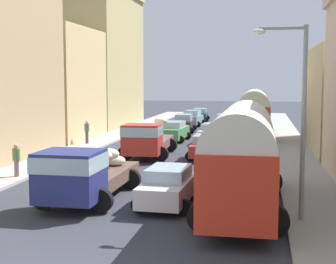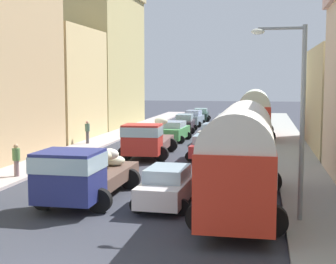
# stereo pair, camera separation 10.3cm
# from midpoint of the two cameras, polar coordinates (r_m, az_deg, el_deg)

# --- Properties ---
(ground_plane) EXTENTS (154.00, 154.00, 0.00)m
(ground_plane) POSITION_cam_midpoint_polar(r_m,az_deg,el_deg) (37.60, 2.68, -1.39)
(ground_plane) COLOR #33353F
(sidewalk_left) EXTENTS (2.50, 70.00, 0.14)m
(sidewalk_left) POSITION_cam_midpoint_polar(r_m,az_deg,el_deg) (39.25, -7.86, -1.03)
(sidewalk_left) COLOR #AFA19F
(sidewalk_left) RESTS_ON ground
(sidewalk_right) EXTENTS (2.50, 70.00, 0.14)m
(sidewalk_right) POSITION_cam_midpoint_polar(r_m,az_deg,el_deg) (37.30, 13.79, -1.51)
(sidewalk_right) COLOR #999A94
(sidewalk_right) RESTS_ON ground
(building_left_2) EXTENTS (5.57, 9.20, 8.99)m
(building_left_2) POSITION_cam_midpoint_polar(r_m,az_deg,el_deg) (41.36, -12.82, 5.39)
(building_left_2) COLOR tan
(building_left_2) RESTS_ON ground
(building_left_3) EXTENTS (5.81, 13.94, 14.19)m
(building_left_3) POSITION_cam_midpoint_polar(r_m,az_deg,el_deg) (52.46, -7.54, 8.46)
(building_left_3) COLOR tan
(building_left_3) RESTS_ON ground
(parked_bus_0) EXTENTS (3.23, 9.83, 3.92)m
(parked_bus_0) POSITION_cam_midpoint_polar(r_m,az_deg,el_deg) (18.56, 8.41, -2.33)
(parked_bus_0) COLOR red
(parked_bus_0) RESTS_ON ground
(parked_bus_1) EXTENTS (3.33, 8.74, 4.03)m
(parked_bus_1) POSITION_cam_midpoint_polar(r_m,az_deg,el_deg) (41.47, 9.82, 2.30)
(parked_bus_1) COLOR red
(parked_bus_1) RESTS_ON ground
(cargo_truck_0) EXTENTS (3.16, 6.81, 2.27)m
(cargo_truck_0) POSITION_cam_midpoint_polar(r_m,az_deg,el_deg) (19.76, -9.80, -4.68)
(cargo_truck_0) COLOR navy
(cargo_truck_0) RESTS_ON ground
(cargo_truck_1) EXTENTS (3.25, 6.93, 2.31)m
(cargo_truck_1) POSITION_cam_midpoint_polar(r_m,az_deg,el_deg) (30.86, -2.56, -0.79)
(cargo_truck_1) COLOR #B82D25
(cargo_truck_1) RESTS_ON ground
(car_0) EXTENTS (2.53, 4.46, 1.58)m
(car_0) POSITION_cam_midpoint_polar(r_m,az_deg,el_deg) (39.21, 0.52, 0.10)
(car_0) COLOR #479251
(car_0) RESTS_ON ground
(car_1) EXTENTS (2.32, 4.44, 1.69)m
(car_1) POSITION_cam_midpoint_polar(r_m,az_deg,el_deg) (45.85, 1.77, 1.00)
(car_1) COLOR #2B1E26
(car_1) RESTS_ON ground
(car_2) EXTENTS (2.35, 3.93, 1.68)m
(car_2) POSITION_cam_midpoint_polar(r_m,az_deg,el_deg) (52.00, 2.81, 1.58)
(car_2) COLOR slate
(car_2) RESTS_ON ground
(car_3) EXTENTS (2.38, 4.44, 1.51)m
(car_3) POSITION_cam_midpoint_polar(r_m,az_deg,el_deg) (58.40, 3.63, 2.00)
(car_3) COLOR #192D28
(car_3) RESTS_ON ground
(car_4) EXTENTS (2.36, 4.10, 1.52)m
(car_4) POSITION_cam_midpoint_polar(r_m,az_deg,el_deg) (19.18, -0.09, -6.25)
(car_4) COLOR silver
(car_4) RESTS_ON ground
(car_5) EXTENTS (2.19, 4.01, 1.47)m
(car_5) POSITION_cam_midpoint_polar(r_m,az_deg,el_deg) (30.67, 4.26, -1.68)
(car_5) COLOR #B42A28
(car_5) RESTS_ON ground
(car_6) EXTENTS (2.46, 3.94, 1.54)m
(car_6) POSITION_cam_midpoint_polar(r_m,az_deg,el_deg) (37.98, 5.10, -0.14)
(car_6) COLOR silver
(car_6) RESTS_ON ground
(car_7) EXTENTS (2.40, 3.95, 1.62)m
(car_7) POSITION_cam_midpoint_polar(r_m,az_deg,el_deg) (47.16, 6.57, 1.07)
(car_7) COLOR silver
(car_7) RESTS_ON ground
(pedestrian_0) EXTENTS (0.51, 0.51, 1.83)m
(pedestrian_0) POSITION_cam_midpoint_polar(r_m,az_deg,el_deg) (37.24, -9.40, 0.08)
(pedestrian_0) COLOR #4B494E
(pedestrian_0) RESTS_ON ground
(pedestrian_3) EXTENTS (0.45, 0.45, 1.74)m
(pedestrian_3) POSITION_cam_midpoint_polar(r_m,az_deg,el_deg) (25.33, -17.16, -3.01)
(pedestrian_3) COLOR slate
(pedestrian_3) RESTS_ON ground
(streetlamp_near) EXTENTS (1.81, 0.28, 6.64)m
(streetlamp_near) POSITION_cam_midpoint_polar(r_m,az_deg,el_deg) (16.96, 14.41, 2.85)
(streetlamp_near) COLOR gray
(streetlamp_near) RESTS_ON ground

